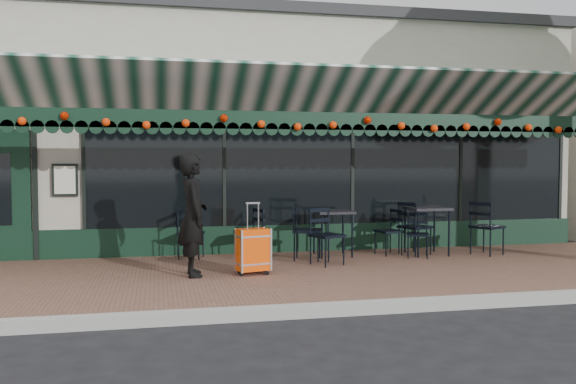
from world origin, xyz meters
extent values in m
plane|color=black|center=(0.00, 0.00, 0.00)|extent=(80.00, 80.00, 0.00)
cube|color=brown|center=(0.00, 2.00, 0.07)|extent=(18.00, 4.00, 0.15)
cube|color=#9E9E99|center=(0.00, -0.08, 0.07)|extent=(18.00, 0.16, 0.15)
cube|color=#A9A192|center=(0.00, 8.00, 2.25)|extent=(12.00, 8.00, 4.50)
cube|color=black|center=(1.20, 3.98, 1.65)|extent=(9.20, 0.04, 2.00)
cube|color=silver|center=(-3.70, 3.94, 1.50)|extent=(0.42, 0.04, 0.55)
cube|color=black|center=(0.00, 2.52, 2.46)|extent=(12.00, 0.03, 0.28)
cylinder|color=#F84207|center=(0.00, 2.46, 2.44)|extent=(11.60, 0.12, 0.12)
imported|color=black|center=(-1.67, 1.98, 1.04)|extent=(0.47, 0.67, 1.77)
cube|color=#F14807|center=(-0.80, 1.90, 0.52)|extent=(0.51, 0.37, 0.62)
cube|color=black|center=(-0.80, 1.90, 0.18)|extent=(0.51, 0.37, 0.06)
cube|color=silver|center=(-0.80, 1.90, 1.02)|extent=(0.21, 0.08, 0.38)
cube|color=black|center=(2.52, 3.14, 0.98)|extent=(0.69, 0.69, 0.05)
cylinder|color=black|center=(2.23, 2.85, 0.55)|extent=(0.03, 0.03, 0.80)
cylinder|color=black|center=(2.81, 2.85, 0.55)|extent=(0.03, 0.03, 0.80)
cylinder|color=black|center=(2.23, 3.42, 0.55)|extent=(0.03, 0.03, 0.80)
cylinder|color=black|center=(2.81, 3.42, 0.55)|extent=(0.03, 0.03, 0.80)
cube|color=black|center=(0.84, 3.34, 0.93)|extent=(0.65, 0.65, 0.04)
cylinder|color=black|center=(0.57, 3.07, 0.53)|extent=(0.03, 0.03, 0.76)
cylinder|color=black|center=(1.11, 3.07, 0.53)|extent=(0.03, 0.03, 0.76)
cylinder|color=black|center=(0.57, 3.61, 0.53)|extent=(0.03, 0.03, 0.76)
cylinder|color=black|center=(1.11, 3.61, 0.53)|extent=(0.03, 0.03, 0.76)
camera|label=1|loc=(-2.16, -6.91, 1.83)|focal=38.00mm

